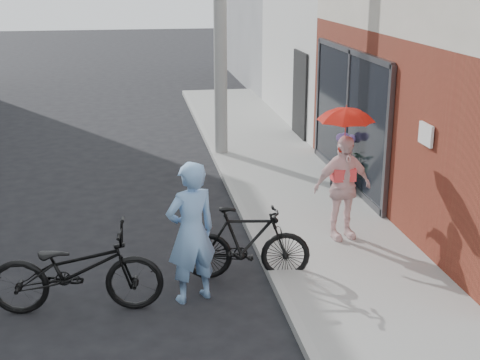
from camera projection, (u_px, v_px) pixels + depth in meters
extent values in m
plane|color=black|center=(201.00, 277.00, 9.05)|extent=(80.00, 80.00, 0.00)
cube|color=gray|center=(312.00, 214.00, 11.24)|extent=(2.20, 24.00, 0.12)
cube|color=#9E9E99|center=(245.00, 218.00, 11.06)|extent=(0.12, 24.00, 0.12)
cube|color=black|center=(349.00, 117.00, 12.42)|extent=(0.06, 3.80, 2.40)
cube|color=white|center=(426.00, 134.00, 9.18)|extent=(0.04, 0.40, 0.30)
imported|color=#7DABDF|center=(191.00, 233.00, 8.19)|extent=(0.77, 0.64, 1.81)
imported|color=black|center=(76.00, 270.00, 8.01)|extent=(2.12, 0.87, 1.09)
imported|color=black|center=(247.00, 243.00, 8.87)|extent=(1.75, 0.72, 1.02)
imported|color=#FAD3D1|center=(342.00, 187.00, 9.87)|extent=(0.98, 0.55, 1.58)
imported|color=red|center=(346.00, 112.00, 9.53)|extent=(0.79, 0.79, 0.69)
cube|color=black|center=(344.00, 183.00, 12.35)|extent=(0.46, 0.46, 0.20)
imported|color=#306729|center=(345.00, 164.00, 12.24)|extent=(0.48, 0.41, 0.53)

